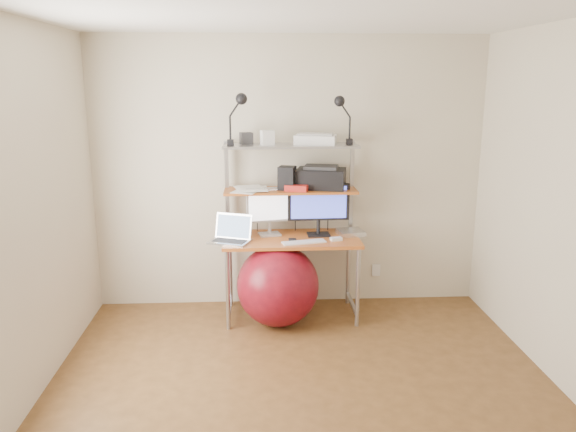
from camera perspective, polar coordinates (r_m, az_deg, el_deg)
name	(u,v)px	position (r m, az deg, el deg)	size (l,w,h in m)	color
room	(306,222)	(3.46, 1.85, -0.61)	(3.60, 3.60, 3.60)	brown
computer_desk	(291,212)	(4.98, 0.30, 0.37)	(1.20, 0.60, 1.57)	#B04F22
wall_outlet	(376,270)	(5.55, 8.94, -5.44)	(0.08, 0.01, 0.12)	silver
monitor_silver	(269,208)	(5.02, -1.91, 0.83)	(0.41, 0.18, 0.46)	#B7B8BC
monitor_black	(319,205)	(5.01, 3.13, 1.14)	(0.55, 0.16, 0.55)	black
laptop	(232,236)	(4.88, -5.74, -2.00)	(0.41, 0.37, 0.29)	#BBBCC0
keyboard	(304,242)	(4.82, 1.63, -2.67)	(0.38, 0.11, 0.01)	silver
mouse	(336,239)	(4.90, 4.91, -2.34)	(0.10, 0.06, 0.03)	silver
mac_mini	(350,232)	(5.10, 6.36, -1.66)	(0.22, 0.22, 0.04)	#BBBCC0
phone	(293,240)	(4.87, 0.48, -2.50)	(0.07, 0.12, 0.01)	black
printer	(321,178)	(5.05, 3.36, 3.91)	(0.49, 0.38, 0.21)	black
nas_cube	(287,178)	(4.98, -0.10, 3.87)	(0.14, 0.14, 0.21)	black
red_box	(297,188)	(4.94, 0.91, 2.89)	(0.20, 0.13, 0.05)	#B0211C
scanner	(315,139)	(4.98, 2.81, 7.82)	(0.40, 0.30, 0.09)	silver
box_white	(267,138)	(4.89, -2.11, 7.94)	(0.11, 0.09, 0.13)	silver
box_grey	(246,138)	(4.98, -4.26, 7.87)	(0.10, 0.10, 0.10)	#2D2C2F
clip_lamp_left	(239,108)	(4.83, -5.00, 10.92)	(0.18, 0.10, 0.44)	black
clip_lamp_right	(342,109)	(4.91, 5.47, 10.75)	(0.17, 0.09, 0.42)	black
exercise_ball	(278,285)	(4.92, -1.04, -7.07)	(0.72, 0.72, 0.72)	maroon
paper_stack	(250,189)	(4.99, -3.86, 2.77)	(0.33, 0.42, 0.02)	white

